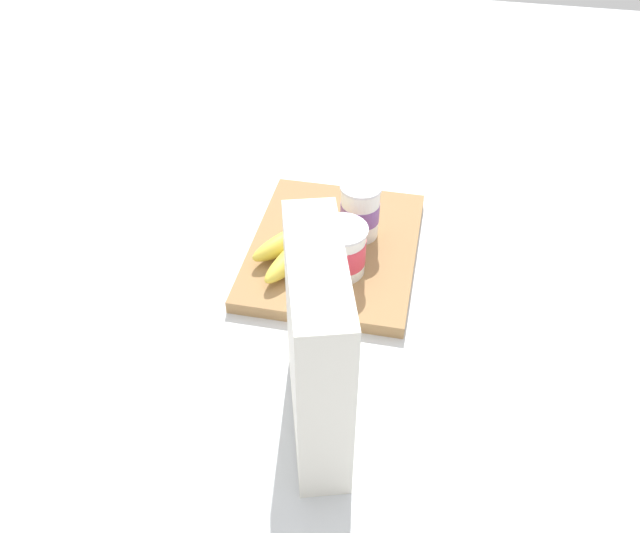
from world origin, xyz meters
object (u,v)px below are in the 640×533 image
Objects in this scene: cereal_box at (317,350)px; yogurt_cup_back at (342,250)px; yogurt_cup_front at (360,211)px; banana_bunch at (306,245)px; cutting_board at (334,249)px.

yogurt_cup_back is (-0.26, -0.02, -0.07)m from cereal_box.
cereal_box is 0.36m from yogurt_cup_front.
banana_bunch is at bearing -47.92° from yogurt_cup_front.
cereal_box is 1.41× the size of banana_bunch.
cutting_board is 0.35m from cereal_box.
cutting_board is at bearing 170.03° from cereal_box.
cereal_box is 3.32× the size of yogurt_cup_back.
cutting_board is 0.06m from banana_bunch.
yogurt_cup_back reaches higher than banana_bunch.
yogurt_cup_back reaches higher than cutting_board.
banana_bunch is (0.03, -0.04, 0.03)m from cutting_board.
cutting_board is 0.08m from yogurt_cup_back.
cutting_board is 0.07m from yogurt_cup_front.
cereal_box reaches higher than cutting_board.
cereal_box reaches higher than yogurt_cup_back.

